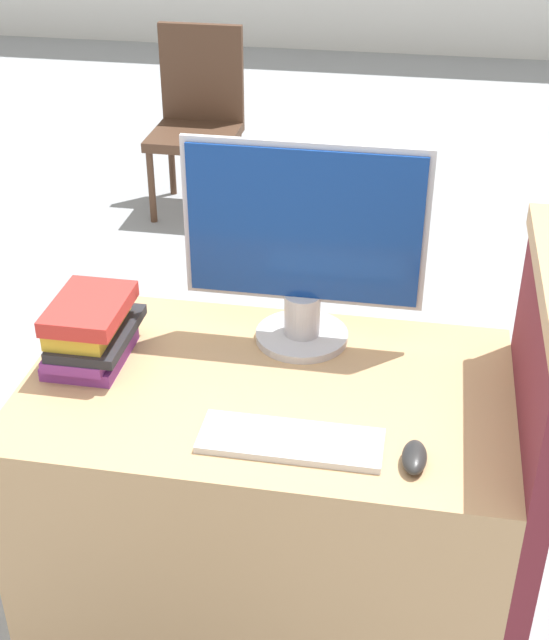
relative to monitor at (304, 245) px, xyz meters
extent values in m
cube|color=tan|center=(-0.05, -0.22, -0.65)|extent=(1.14, 0.71, 0.78)
cube|color=maroon|center=(0.54, -0.25, -0.49)|extent=(0.05, 0.64, 1.11)
cylinder|color=#B7B7BC|center=(0.00, 0.00, -0.25)|extent=(0.23, 0.23, 0.02)
cylinder|color=#B7B7BC|center=(0.00, 0.00, -0.19)|extent=(0.09, 0.09, 0.11)
cube|color=#B7B7BC|center=(0.00, 0.00, 0.05)|extent=(0.58, 0.01, 0.40)
cube|color=navy|center=(0.00, 0.00, 0.05)|extent=(0.55, 0.02, 0.38)
cube|color=silver|center=(0.04, -0.42, -0.26)|extent=(0.39, 0.13, 0.02)
ellipsoid|color=#262626|center=(0.30, -0.44, -0.24)|extent=(0.05, 0.11, 0.04)
cube|color=#7A3384|center=(-0.49, -0.18, -0.25)|extent=(0.17, 0.23, 0.03)
cube|color=#7A3384|center=(-0.49, -0.17, -0.22)|extent=(0.15, 0.27, 0.03)
cube|color=#232328|center=(-0.47, -0.17, -0.19)|extent=(0.17, 0.27, 0.02)
cube|color=gold|center=(-0.49, -0.18, -0.16)|extent=(0.14, 0.23, 0.04)
cube|color=#B72D28|center=(-0.48, -0.19, -0.12)|extent=(0.17, 0.24, 0.04)
cylinder|color=#4C3323|center=(-1.12, 2.24, -0.85)|extent=(0.04, 0.04, 0.39)
cylinder|color=#4C3323|center=(-0.74, 2.24, -0.85)|extent=(0.04, 0.04, 0.39)
cylinder|color=#4C3323|center=(-1.12, 2.62, -0.85)|extent=(0.04, 0.04, 0.39)
cylinder|color=#4C3323|center=(-0.74, 2.62, -0.85)|extent=(0.04, 0.04, 0.39)
cube|color=#4C3323|center=(-0.93, 2.43, -0.63)|extent=(0.44, 0.44, 0.05)
cube|color=#4C3323|center=(-0.93, 2.63, -0.35)|extent=(0.44, 0.04, 0.50)
camera|label=1|loc=(0.27, -1.89, 0.94)|focal=50.00mm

